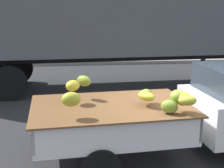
{
  "coord_description": "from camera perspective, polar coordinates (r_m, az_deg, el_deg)",
  "views": [
    {
      "loc": [
        -1.93,
        -5.54,
        2.81
      ],
      "look_at": [
        -1.28,
        0.56,
        1.32
      ],
      "focal_mm": 50.59,
      "sensor_mm": 36.0,
      "label": 1
    }
  ],
  "objects": [
    {
      "name": "pickup_truck",
      "position": [
        6.48,
        17.94,
        -4.34
      ],
      "size": [
        5.21,
        2.23,
        1.7
      ],
      "rotation": [
        0.0,
        0.0,
        0.08
      ],
      "color": "white",
      "rests_on": "ground"
    },
    {
      "name": "curb_strip",
      "position": [
        16.28,
        0.8,
        4.03
      ],
      "size": [
        80.0,
        0.8,
        0.16
      ],
      "primitive_type": "cube",
      "color": "gray",
      "rests_on": "ground"
    },
    {
      "name": "semi_trailer",
      "position": [
        11.21,
        0.59,
        12.31
      ],
      "size": [
        12.13,
        3.25,
        3.95
      ],
      "rotation": [
        0.0,
        0.0,
        0.06
      ],
      "color": "#4C5156",
      "rests_on": "ground"
    },
    {
      "name": "ground",
      "position": [
        6.5,
        12.1,
        -12.25
      ],
      "size": [
        220.0,
        220.0,
        0.0
      ],
      "primitive_type": "plane",
      "color": "#28282B"
    }
  ]
}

